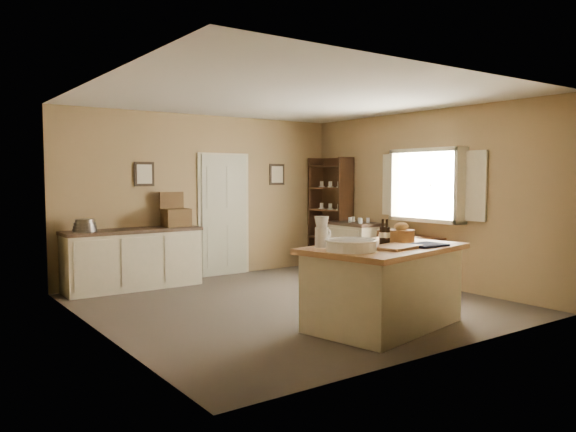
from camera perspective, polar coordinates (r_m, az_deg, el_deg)
name	(u,v)px	position (r m, az deg, el deg)	size (l,w,h in m)	color
ground	(292,304)	(7.51, 0.46, -8.90)	(5.00, 5.00, 0.00)	brown
wall_back	(205,196)	(9.47, -8.47, 1.98)	(5.00, 0.10, 2.70)	olive
wall_front	(448,212)	(5.51, 15.92, 0.44)	(5.00, 0.10, 2.70)	olive
wall_left	(100,208)	(6.21, -18.57, 0.77)	(0.10, 5.00, 2.70)	olive
wall_right	(422,198)	(9.03, 13.42, 1.81)	(0.10, 5.00, 2.70)	olive
ceiling	(293,97)	(7.40, 0.47, 11.95)	(5.00, 5.00, 0.00)	silver
door	(224,213)	(9.62, -6.51, 0.27)	(0.97, 0.06, 2.11)	#B8B69B
framed_prints	(216,174)	(9.54, -7.36, 4.22)	(2.82, 0.02, 0.38)	black
window	(429,185)	(8.84, 14.09, 3.05)	(0.25, 1.99, 1.12)	beige
work_island	(383,284)	(6.40, 9.60, -6.82)	(2.01, 1.52, 1.20)	beige
sideboard	(134,257)	(8.73, -15.38, -4.02)	(2.04, 0.58, 1.18)	beige
rug	(391,289)	(8.57, 10.43, -7.32)	(1.10, 1.60, 0.01)	#521D18
writing_desk	(412,243)	(8.79, 12.52, -2.70)	(0.53, 0.86, 0.82)	#3C1C0C
desk_chair	(377,262)	(8.32, 9.02, -4.66)	(0.40, 0.40, 0.86)	black
right_cabinet	(354,248)	(9.74, 6.72, -3.22)	(0.55, 0.98, 0.99)	beige
shelving_unit	(332,213)	(10.37, 4.49, 0.31)	(0.34, 0.91, 2.03)	black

